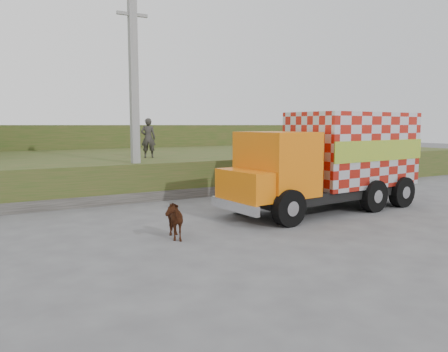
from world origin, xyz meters
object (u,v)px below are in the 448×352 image
utility_pole (134,97)px  cargo_truck (332,160)px  cow (171,219)px  pedestrian (148,138)px

utility_pole → cargo_truck: bearing=-43.3°
cargo_truck → cow: size_ratio=6.28×
cargo_truck → cow: 6.76m
cargo_truck → pedestrian: 8.71m
utility_pole → cow: size_ratio=6.36×
utility_pole → cow: (-1.07, -6.15, -3.54)m
pedestrian → cow: bearing=97.8°
cow → utility_pole: bearing=89.8°
cow → pedestrian: bearing=83.5°
cargo_truck → pedestrian: cargo_truck is taller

